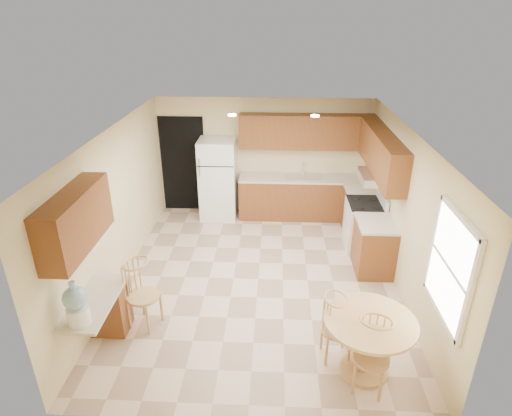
{
  "coord_description": "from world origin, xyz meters",
  "views": [
    {
      "loc": [
        0.25,
        -5.99,
        4.1
      ],
      "look_at": [
        -0.05,
        0.3,
        1.18
      ],
      "focal_mm": 30.0,
      "sensor_mm": 36.0,
      "label": 1
    }
  ],
  "objects_px": {
    "refrigerator": "(218,179)",
    "dining_table": "(368,339)",
    "water_crock": "(76,305)",
    "stove": "(364,225)",
    "chair_table_b": "(374,356)",
    "chair_desk": "(140,292)",
    "chair_table_a": "(338,327)"
  },
  "relations": [
    {
      "from": "refrigerator",
      "to": "chair_table_a",
      "type": "distance_m",
      "value": 4.66
    },
    {
      "from": "chair_table_a",
      "to": "water_crock",
      "type": "xyz_separation_m",
      "value": [
        -3.06,
        -0.33,
        0.47
      ]
    },
    {
      "from": "stove",
      "to": "chair_desk",
      "type": "relative_size",
      "value": 1.08
    },
    {
      "from": "chair_table_a",
      "to": "stove",
      "type": "bearing_deg",
      "value": 156.86
    },
    {
      "from": "water_crock",
      "to": "chair_desk",
      "type": "bearing_deg",
      "value": 61.34
    },
    {
      "from": "dining_table",
      "to": "water_crock",
      "type": "bearing_deg",
      "value": -177.25
    },
    {
      "from": "chair_table_a",
      "to": "chair_table_b",
      "type": "distance_m",
      "value": 0.6
    },
    {
      "from": "chair_table_a",
      "to": "chair_table_b",
      "type": "height_order",
      "value": "chair_table_b"
    },
    {
      "from": "chair_table_a",
      "to": "chair_table_b",
      "type": "xyz_separation_m",
      "value": [
        0.34,
        -0.5,
        0.02
      ]
    },
    {
      "from": "stove",
      "to": "dining_table",
      "type": "xyz_separation_m",
      "value": [
        -0.52,
        -3.14,
        0.06
      ]
    },
    {
      "from": "chair_table_b",
      "to": "refrigerator",
      "type": "bearing_deg",
      "value": -45.33
    },
    {
      "from": "stove",
      "to": "refrigerator",
      "type": "bearing_deg",
      "value": 157.01
    },
    {
      "from": "refrigerator",
      "to": "stove",
      "type": "distance_m",
      "value": 3.15
    },
    {
      "from": "refrigerator",
      "to": "dining_table",
      "type": "xyz_separation_m",
      "value": [
        2.35,
        -4.36,
        -0.33
      ]
    },
    {
      "from": "chair_table_b",
      "to": "water_crock",
      "type": "xyz_separation_m",
      "value": [
        -3.4,
        0.17,
        0.45
      ]
    },
    {
      "from": "chair_desk",
      "to": "refrigerator",
      "type": "bearing_deg",
      "value": -168.72
    },
    {
      "from": "chair_table_b",
      "to": "chair_desk",
      "type": "distance_m",
      "value": 3.11
    },
    {
      "from": "dining_table",
      "to": "chair_table_a",
      "type": "bearing_deg",
      "value": 154.24
    },
    {
      "from": "dining_table",
      "to": "chair_desk",
      "type": "distance_m",
      "value": 3.02
    },
    {
      "from": "chair_desk",
      "to": "water_crock",
      "type": "bearing_deg",
      "value": -8.17
    },
    {
      "from": "refrigerator",
      "to": "chair_table_a",
      "type": "bearing_deg",
      "value": -64.35
    },
    {
      "from": "dining_table",
      "to": "refrigerator",
      "type": "bearing_deg",
      "value": 118.34
    },
    {
      "from": "dining_table",
      "to": "chair_table_b",
      "type": "bearing_deg",
      "value": -90.0
    },
    {
      "from": "dining_table",
      "to": "chair_table_b",
      "type": "xyz_separation_m",
      "value": [
        0.0,
        -0.33,
        0.05
      ]
    },
    {
      "from": "stove",
      "to": "chair_desk",
      "type": "xyz_separation_m",
      "value": [
        -3.47,
        -2.48,
        0.15
      ]
    },
    {
      "from": "refrigerator",
      "to": "stove",
      "type": "height_order",
      "value": "refrigerator"
    },
    {
      "from": "refrigerator",
      "to": "chair_table_b",
      "type": "distance_m",
      "value": 5.25
    },
    {
      "from": "refrigerator",
      "to": "water_crock",
      "type": "distance_m",
      "value": 4.64
    },
    {
      "from": "stove",
      "to": "chair_desk",
      "type": "bearing_deg",
      "value": -144.52
    },
    {
      "from": "chair_table_b",
      "to": "chair_desk",
      "type": "xyz_separation_m",
      "value": [
        -2.95,
        0.99,
        0.04
      ]
    },
    {
      "from": "refrigerator",
      "to": "water_crock",
      "type": "xyz_separation_m",
      "value": [
        -1.05,
        -4.52,
        0.17
      ]
    },
    {
      "from": "refrigerator",
      "to": "water_crock",
      "type": "height_order",
      "value": "refrigerator"
    }
  ]
}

